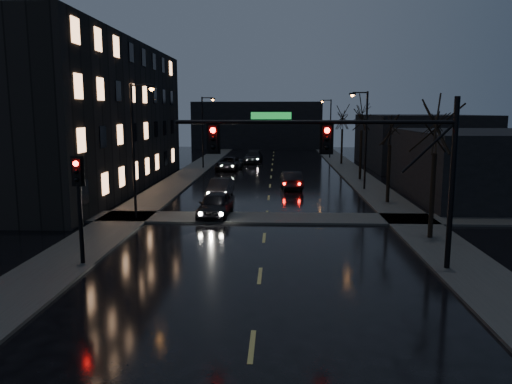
# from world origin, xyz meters

# --- Properties ---
(sidewalk_left) EXTENTS (3.00, 140.00, 0.12)m
(sidewalk_left) POSITION_xyz_m (-8.50, 35.00, 0.06)
(sidewalk_left) COLOR #2D2D2B
(sidewalk_left) RESTS_ON ground
(sidewalk_right) EXTENTS (3.00, 140.00, 0.12)m
(sidewalk_right) POSITION_xyz_m (8.50, 35.00, 0.06)
(sidewalk_right) COLOR #2D2D2B
(sidewalk_right) RESTS_ON ground
(sidewalk_cross) EXTENTS (40.00, 3.00, 0.12)m
(sidewalk_cross) POSITION_xyz_m (0.00, 18.50, 0.06)
(sidewalk_cross) COLOR #2D2D2B
(sidewalk_cross) RESTS_ON ground
(apartment_block) EXTENTS (12.00, 30.00, 12.00)m
(apartment_block) POSITION_xyz_m (-16.50, 30.00, 6.00)
(apartment_block) COLOR black
(apartment_block) RESTS_ON ground
(commercial_right_near) EXTENTS (10.00, 14.00, 5.00)m
(commercial_right_near) POSITION_xyz_m (15.50, 26.00, 2.50)
(commercial_right_near) COLOR black
(commercial_right_near) RESTS_ON ground
(commercial_right_far) EXTENTS (12.00, 18.00, 6.00)m
(commercial_right_far) POSITION_xyz_m (17.00, 48.00, 3.00)
(commercial_right_far) COLOR black
(commercial_right_far) RESTS_ON ground
(far_block) EXTENTS (22.00, 10.00, 8.00)m
(far_block) POSITION_xyz_m (-3.00, 78.00, 4.00)
(far_block) COLOR black
(far_block) RESTS_ON ground
(signal_mast) EXTENTS (11.11, 0.41, 7.00)m
(signal_mast) POSITION_xyz_m (3.85, 9.00, 4.87)
(signal_mast) COLOR black
(signal_mast) RESTS_ON ground
(signal_pole_left) EXTENTS (0.35, 0.41, 4.53)m
(signal_pole_left) POSITION_xyz_m (-7.50, 8.99, 3.01)
(signal_pole_left) COLOR black
(signal_pole_left) RESTS_ON ground
(tree_near) EXTENTS (3.52, 3.52, 8.08)m
(tree_near) POSITION_xyz_m (8.40, 14.00, 6.22)
(tree_near) COLOR black
(tree_near) RESTS_ON ground
(tree_mid_a) EXTENTS (3.30, 3.30, 7.58)m
(tree_mid_a) POSITION_xyz_m (8.40, 24.00, 5.83)
(tree_mid_a) COLOR black
(tree_mid_a) RESTS_ON ground
(tree_mid_b) EXTENTS (3.74, 3.74, 8.59)m
(tree_mid_b) POSITION_xyz_m (8.40, 36.00, 6.61)
(tree_mid_b) COLOR black
(tree_mid_b) RESTS_ON ground
(tree_far) EXTENTS (3.43, 3.43, 7.88)m
(tree_far) POSITION_xyz_m (8.40, 50.00, 6.06)
(tree_far) COLOR black
(tree_far) RESTS_ON ground
(streetlight_l_near) EXTENTS (1.53, 0.28, 8.00)m
(streetlight_l_near) POSITION_xyz_m (-7.58, 18.00, 4.77)
(streetlight_l_near) COLOR black
(streetlight_l_near) RESTS_ON ground
(streetlight_l_far) EXTENTS (1.53, 0.28, 8.00)m
(streetlight_l_far) POSITION_xyz_m (-7.58, 45.00, 4.77)
(streetlight_l_far) COLOR black
(streetlight_l_far) RESTS_ON ground
(streetlight_r_mid) EXTENTS (1.53, 0.28, 8.00)m
(streetlight_r_mid) POSITION_xyz_m (7.58, 30.00, 4.77)
(streetlight_r_mid) COLOR black
(streetlight_r_mid) RESTS_ON ground
(streetlight_r_far) EXTENTS (1.53, 0.28, 8.00)m
(streetlight_r_far) POSITION_xyz_m (7.58, 58.00, 4.77)
(streetlight_r_far) COLOR black
(streetlight_r_far) RESTS_ON ground
(oncoming_car_a) EXTENTS (2.07, 4.62, 1.54)m
(oncoming_car_a) POSITION_xyz_m (-3.13, 18.95, 0.77)
(oncoming_car_a) COLOR black
(oncoming_car_a) RESTS_ON ground
(oncoming_car_b) EXTENTS (1.80, 4.35, 1.40)m
(oncoming_car_b) POSITION_xyz_m (-3.65, 26.08, 0.70)
(oncoming_car_b) COLOR black
(oncoming_car_b) RESTS_ON ground
(oncoming_car_c) EXTENTS (3.03, 5.44, 1.44)m
(oncoming_car_c) POSITION_xyz_m (-4.71, 43.70, 0.72)
(oncoming_car_c) COLOR black
(oncoming_car_c) RESTS_ON ground
(oncoming_car_d) EXTENTS (2.40, 5.32, 1.51)m
(oncoming_car_d) POSITION_xyz_m (-2.43, 51.73, 0.76)
(oncoming_car_d) COLOR black
(oncoming_car_d) RESTS_ON ground
(lead_car) EXTENTS (1.93, 4.54, 1.46)m
(lead_car) POSITION_xyz_m (1.80, 30.65, 0.73)
(lead_car) COLOR black
(lead_car) RESTS_ON ground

